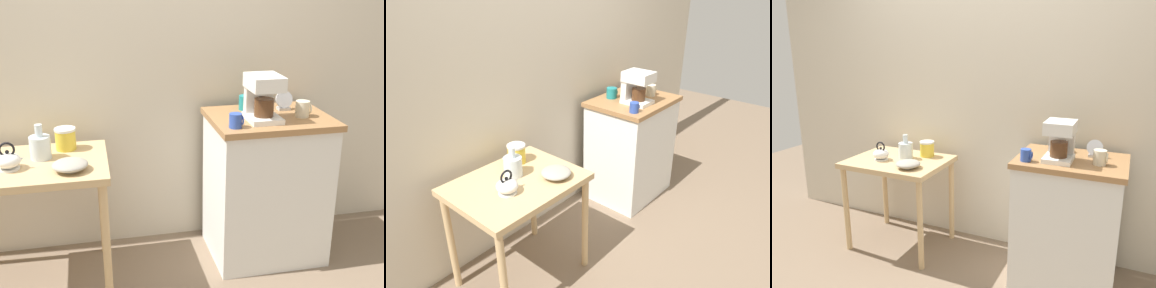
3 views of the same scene
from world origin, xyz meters
TOP-DOWN VIEW (x-y plane):
  - ground_plane at (0.00, 0.00)m, footprint 8.00×8.00m
  - back_wall at (0.10, 0.42)m, footprint 4.40×0.10m
  - wooden_table at (-0.62, -0.01)m, footprint 0.77×0.59m
  - kitchen_counter at (0.72, 0.04)m, footprint 0.70×0.55m
  - bowl_stoneware at (-0.43, -0.16)m, footprint 0.18×0.18m
  - teakettle at (-0.73, -0.07)m, footprint 0.15×0.13m
  - glass_carafe_vase at (-0.58, 0.05)m, footprint 0.11×0.11m
  - canister_enamel at (-0.45, 0.17)m, footprint 0.12×0.12m
  - coffee_maker at (0.64, -0.02)m, footprint 0.18×0.22m
  - mug_small_cream at (0.90, -0.02)m, footprint 0.09×0.08m
  - mug_dark_teal at (0.63, 0.19)m, footprint 0.09×0.09m
  - mug_blue at (0.46, -0.14)m, footprint 0.08×0.07m
  - table_clock at (0.85, 0.14)m, footprint 0.10×0.05m

SIDE VIEW (x-z plane):
  - ground_plane at x=0.00m, z-range 0.00..0.00m
  - kitchen_counter at x=0.72m, z-range 0.00..0.91m
  - wooden_table at x=-0.62m, z-range 0.27..1.01m
  - bowl_stoneware at x=-0.43m, z-range 0.74..0.80m
  - teakettle at x=-0.73m, z-range 0.72..0.86m
  - canister_enamel at x=-0.45m, z-range 0.74..0.87m
  - glass_carafe_vase at x=-0.58m, z-range 0.71..0.91m
  - mug_blue at x=0.46m, z-range 0.90..0.98m
  - mug_dark_teal at x=0.63m, z-range 0.90..0.99m
  - mug_small_cream at x=0.90m, z-range 0.90..1.00m
  - table_clock at x=0.85m, z-range 0.90..1.02m
  - coffee_maker at x=0.64m, z-range 0.92..1.18m
  - back_wall at x=0.10m, z-range 0.00..2.80m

